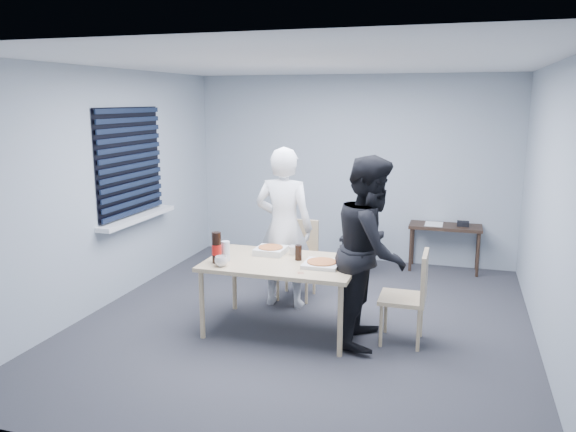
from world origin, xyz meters
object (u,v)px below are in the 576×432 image
(chair_right, at_px, (412,291))
(side_table, at_px, (445,231))
(soda_bottle, at_px, (217,248))
(mug_a, at_px, (221,261))
(person_black, at_px, (371,250))
(stool, at_px, (356,244))
(person_white, at_px, (284,228))
(backpack, at_px, (357,220))
(mug_b, at_px, (293,250))
(chair_far, at_px, (298,253))
(dining_table, at_px, (282,267))

(chair_right, bearing_deg, side_table, 84.98)
(soda_bottle, bearing_deg, mug_a, -47.55)
(person_black, xyz_separation_m, mug_a, (-1.36, -0.35, -0.12))
(person_black, bearing_deg, stool, 13.87)
(person_white, xyz_separation_m, mug_a, (-0.30, -1.01, -0.12))
(backpack, xyz_separation_m, mug_b, (-0.34, -1.72, 0.02))
(chair_far, xyz_separation_m, mug_a, (-0.37, -1.36, 0.25))
(chair_right, xyz_separation_m, soda_bottle, (-1.84, -0.30, 0.35))
(person_white, bearing_deg, person_black, 148.15)
(stool, bearing_deg, mug_a, -110.68)
(chair_far, xyz_separation_m, soda_bottle, (-0.46, -1.27, 0.35))
(backpack, xyz_separation_m, mug_a, (-0.88, -2.31, 0.03))
(chair_right, relative_size, person_white, 0.50)
(stool, bearing_deg, soda_bottle, -113.45)
(chair_far, xyz_separation_m, person_white, (-0.07, -0.35, 0.37))
(person_white, relative_size, person_black, 1.00)
(dining_table, xyz_separation_m, mug_a, (-0.50, -0.33, 0.11))
(chair_right, xyz_separation_m, person_white, (-1.45, 0.61, 0.37))
(person_white, height_order, side_table, person_white)
(chair_far, height_order, person_white, person_white)
(side_table, relative_size, mug_b, 9.36)
(chair_far, bearing_deg, side_table, 43.52)
(soda_bottle, bearing_deg, backpack, 66.43)
(chair_far, relative_size, mug_a, 7.24)
(mug_b, bearing_deg, dining_table, -98.60)
(mug_a, bearing_deg, chair_right, 12.86)
(person_black, bearing_deg, mug_a, 104.56)
(person_black, height_order, side_table, person_black)
(person_black, distance_m, side_table, 2.62)
(dining_table, bearing_deg, backpack, 79.16)
(chair_far, xyz_separation_m, side_table, (1.60, 1.52, 0.03))
(soda_bottle, bearing_deg, stool, 66.55)
(person_white, distance_m, side_table, 2.52)
(chair_right, bearing_deg, dining_table, -176.63)
(stool, xyz_separation_m, backpack, (0.00, -0.01, 0.32))
(mug_a, relative_size, mug_b, 1.23)
(dining_table, xyz_separation_m, side_table, (1.47, 2.55, -0.11))
(chair_right, relative_size, soda_bottle, 2.95)
(person_white, height_order, stool, person_white)
(stool, height_order, backpack, backpack)
(soda_bottle, bearing_deg, mug_b, 37.97)
(backpack, bearing_deg, stool, 106.69)
(person_black, bearing_deg, mug_b, 74.45)
(side_table, bearing_deg, person_white, -131.69)
(stool, bearing_deg, person_black, -76.13)
(mug_b, bearing_deg, person_black, -15.55)
(person_white, relative_size, backpack, 4.07)
(chair_far, height_order, soda_bottle, soda_bottle)
(chair_right, xyz_separation_m, backpack, (-0.87, 1.91, 0.22))
(chair_right, height_order, soda_bottle, soda_bottle)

